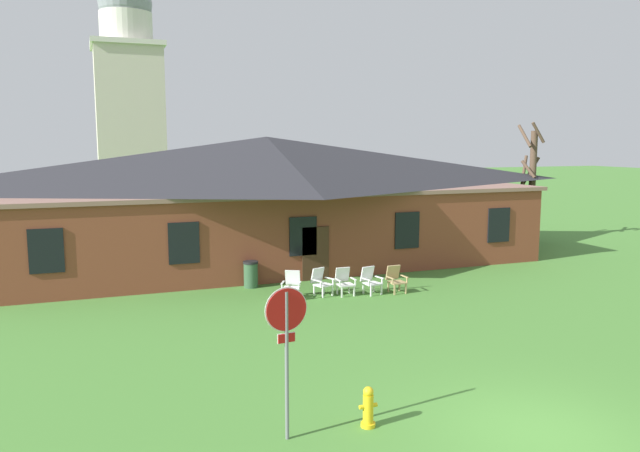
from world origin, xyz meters
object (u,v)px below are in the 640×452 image
lawn_chair_middle (370,280)px  lawn_chair_by_porch (292,284)px  trash_bin (251,274)px  lawn_chair_right_end (395,278)px  fire_hydrant (368,408)px  lawn_chair_near_door (321,281)px  stop_sign (286,332)px  lawn_chair_left_end (344,281)px

lawn_chair_middle → lawn_chair_by_porch: bearing=173.0°
lawn_chair_by_porch → lawn_chair_middle: same height
lawn_chair_middle → trash_bin: (-3.74, 2.41, -0.00)m
lawn_chair_right_end → trash_bin: bearing=151.4°
fire_hydrant → trash_bin: 11.67m
fire_hydrant → trash_bin: size_ratio=0.81×
lawn_chair_right_end → lawn_chair_near_door: bearing=168.1°
stop_sign → lawn_chair_right_end: (6.92, 9.02, -1.50)m
lawn_chair_middle → trash_bin: size_ratio=0.98×
lawn_chair_near_door → trash_bin: 2.84m
stop_sign → lawn_chair_right_end: 11.47m
lawn_chair_left_end → trash_bin: size_ratio=0.98×
lawn_chair_right_end → stop_sign: bearing=-127.5°
lawn_chair_right_end → fire_hydrant: bearing=-120.4°
lawn_chair_by_porch → fire_hydrant: size_ratio=1.21×
fire_hydrant → lawn_chair_near_door: bearing=74.4°
lawn_chair_middle → lawn_chair_near_door: bearing=166.2°
lawn_chair_left_end → lawn_chair_middle: same height
stop_sign → lawn_chair_middle: 11.05m
lawn_chair_middle → lawn_chair_right_end: 0.94m
lawn_chair_left_end → stop_sign: bearing=-118.5°
lawn_chair_left_end → lawn_chair_by_porch: bearing=175.0°
lawn_chair_by_porch → lawn_chair_left_end: size_ratio=1.00×
lawn_chair_left_end → lawn_chair_right_end: bearing=-9.6°
lawn_chair_middle → trash_bin: bearing=147.2°
stop_sign → lawn_chair_near_door: size_ratio=2.94×
lawn_chair_right_end → lawn_chair_by_porch: bearing=172.7°
lawn_chair_by_porch → lawn_chair_near_door: size_ratio=1.00×
lawn_chair_right_end → fire_hydrant: 10.56m
lawn_chair_middle → lawn_chair_right_end: same height
lawn_chair_by_porch → lawn_chair_right_end: same height
lawn_chair_near_door → trash_bin: size_ratio=0.98×
stop_sign → lawn_chair_near_door: 10.60m
lawn_chair_by_porch → lawn_chair_right_end: bearing=-7.3°
lawn_chair_left_end → lawn_chair_right_end: size_ratio=1.00×
lawn_chair_by_porch → lawn_chair_left_end: same height
lawn_chair_right_end → trash_bin: (-4.67, 2.54, -0.00)m
stop_sign → lawn_chair_middle: size_ratio=2.94×
stop_sign → lawn_chair_left_end: (5.06, 9.33, -1.50)m
lawn_chair_near_door → trash_bin: trash_bin is taller
trash_bin → lawn_chair_by_porch: bearing=-65.9°
lawn_chair_right_end → lawn_chair_middle: bearing=171.7°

